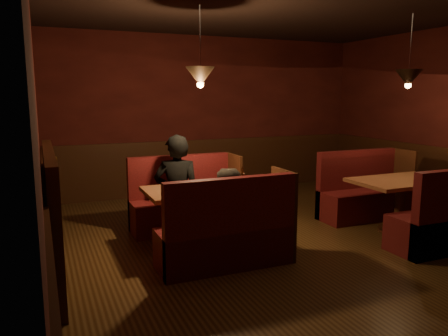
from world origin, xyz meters
name	(u,v)px	position (x,y,z in m)	size (l,w,h in m)	color
room	(296,164)	(-0.28, 0.05, 1.05)	(6.02, 7.02, 2.92)	#351F0D
main_table	(202,201)	(-1.21, 0.66, 0.56)	(1.35, 0.82, 0.94)	brown
main_bench_far	(185,205)	(-1.19, 1.42, 0.32)	(1.48, 0.53, 1.01)	#340D0D
main_bench_near	(229,238)	(-1.19, -0.10, 0.32)	(1.48, 0.53, 1.01)	#340D0D
second_table	(401,193)	(1.43, 0.12, 0.54)	(1.28, 0.82, 0.72)	brown
second_bench_far	(363,196)	(1.46, 0.89, 0.32)	(1.42, 0.53, 1.01)	#340D0D
diner_a	(177,172)	(-1.35, 1.23, 0.84)	(0.61, 0.40, 1.68)	black
diner_b	(232,201)	(-1.11, 0.00, 0.70)	(0.68, 0.53, 1.41)	#37302A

